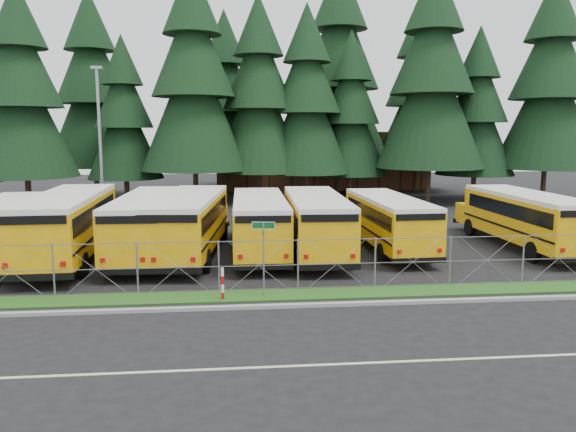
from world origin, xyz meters
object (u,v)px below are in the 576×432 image
(bus_2, at_px, (151,226))
(bus_4, at_px, (259,225))
(bus_east, at_px, (522,220))
(street_sign, at_px, (264,243))
(striped_bollard, at_px, (223,284))
(bus_1, at_px, (70,227))
(bus_3, at_px, (190,225))
(light_standard, at_px, (100,140))
(bus_5, at_px, (315,224))
(bus_0, at_px, (5,231))
(bus_6, at_px, (386,223))

(bus_2, xyz_separation_m, bus_4, (5.26, 0.09, -0.06))
(bus_4, bearing_deg, bus_east, 0.77)
(bus_2, height_order, street_sign, bus_2)
(street_sign, xyz_separation_m, striped_bollard, (-1.50, -0.22, -1.43))
(bus_1, relative_size, bus_4, 1.11)
(bus_east, bearing_deg, bus_3, 179.91)
(bus_1, xyz_separation_m, light_standard, (-0.85, 10.83, 3.92))
(bus_2, xyz_separation_m, bus_5, (8.03, -0.15, -0.03))
(bus_east, bearing_deg, light_standard, 155.69)
(bus_1, xyz_separation_m, bus_3, (5.58, 0.36, -0.07))
(bus_east, bearing_deg, bus_0, -179.71)
(bus_east, bearing_deg, bus_2, 179.72)
(bus_2, distance_m, bus_3, 1.91)
(bus_6, xyz_separation_m, striped_bollard, (-8.26, -8.10, -0.78))
(bus_4, height_order, bus_6, bus_4)
(street_sign, bearing_deg, bus_0, 148.68)
(bus_4, bearing_deg, bus_5, -4.09)
(bus_3, distance_m, light_standard, 12.92)
(bus_5, relative_size, bus_east, 1.01)
(bus_1, height_order, light_standard, light_standard)
(striped_bollard, bearing_deg, bus_2, 115.05)
(street_sign, bearing_deg, bus_5, 67.74)
(bus_1, xyz_separation_m, bus_5, (11.70, 0.26, -0.11))
(bus_4, xyz_separation_m, striped_bollard, (-1.70, -7.72, -0.83))
(bus_6, bearing_deg, bus_4, -178.11)
(street_sign, bearing_deg, bus_3, 113.21)
(bus_2, distance_m, light_standard, 12.04)
(bus_1, distance_m, bus_east, 22.58)
(bus_2, distance_m, street_sign, 8.98)
(bus_6, bearing_deg, striped_bollard, -137.01)
(bus_1, bearing_deg, bus_5, -0.95)
(bus_east, relative_size, striped_bollard, 9.29)
(striped_bollard, bearing_deg, light_standard, 114.14)
(bus_6, xyz_separation_m, bus_east, (7.08, -0.42, 0.08))
(bus_2, relative_size, bus_4, 1.04)
(light_standard, bearing_deg, bus_2, -66.53)
(light_standard, bearing_deg, bus_3, -58.43)
(street_sign, height_order, striped_bollard, street_sign)
(bus_1, relative_size, bus_5, 1.08)
(bus_5, xyz_separation_m, light_standard, (-12.55, 10.57, 4.03))
(bus_1, distance_m, bus_6, 15.52)
(bus_1, height_order, bus_5, bus_1)
(light_standard, bearing_deg, bus_5, -40.09)
(striped_bollard, bearing_deg, bus_4, 77.58)
(bus_1, height_order, bus_6, bus_1)
(bus_3, xyz_separation_m, light_standard, (-6.43, 10.47, 3.99))
(bus_1, xyz_separation_m, bus_4, (8.94, 0.50, -0.15))
(bus_1, bearing_deg, light_standard, 92.27)
(bus_0, bearing_deg, bus_1, -7.12)
(bus_2, height_order, bus_3, bus_3)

